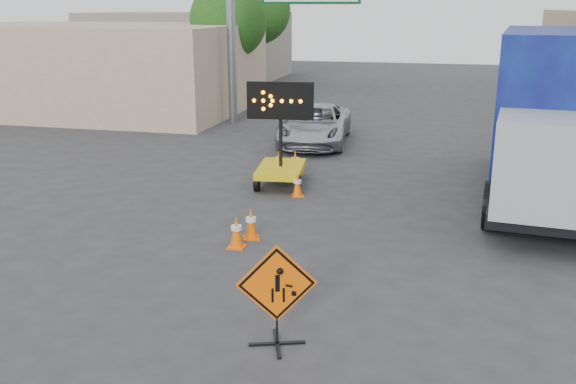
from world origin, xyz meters
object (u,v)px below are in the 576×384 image
at_px(construction_sign, 277,293).
at_px(box_truck, 553,125).
at_px(pickup_truck, 315,125).
at_px(arrow_board, 281,162).

distance_m(construction_sign, box_truck, 10.36).
bearing_deg(pickup_truck, construction_sign, -85.24).
xyz_separation_m(pickup_truck, box_truck, (7.28, -5.28, 1.23)).
relative_size(construction_sign, box_truck, 0.17).
distance_m(construction_sign, arrow_board, 8.85).
height_order(construction_sign, arrow_board, arrow_board).
height_order(pickup_truck, box_truck, box_truck).
relative_size(pickup_truck, box_truck, 0.55).
bearing_deg(pickup_truck, arrow_board, -92.57).
xyz_separation_m(construction_sign, pickup_truck, (-2.39, 14.36, -0.14)).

